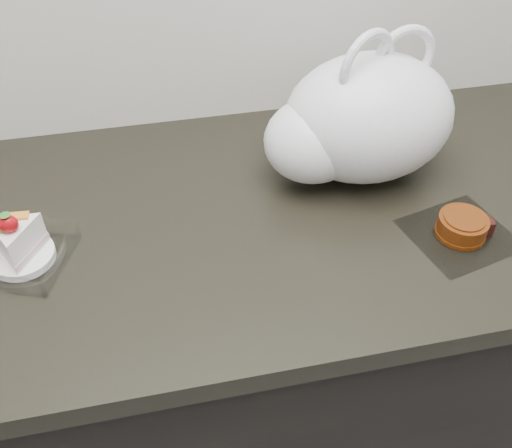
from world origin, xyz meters
TOP-DOWN VIEW (x-y plane):
  - counter at (0.00, 1.69)m, footprint 2.04×0.64m
  - cake_tray at (-0.35, 1.65)m, footprint 0.17×0.17m
  - mooncake_wrap at (0.34, 1.56)m, footprint 0.19×0.18m
  - plastic_bag at (0.22, 1.76)m, footprint 0.39×0.31m

SIDE VIEW (x-z plane):
  - counter at x=0.00m, z-range 0.00..0.90m
  - mooncake_wrap at x=0.34m, z-range 0.90..0.93m
  - cake_tray at x=-0.35m, z-range 0.88..0.98m
  - plastic_bag at x=0.22m, z-range 0.87..1.15m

